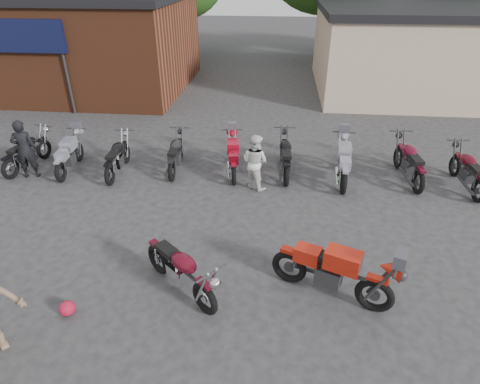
# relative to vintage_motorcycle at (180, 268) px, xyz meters

# --- Properties ---
(ground) EXTENTS (90.00, 90.00, 0.00)m
(ground) POSITION_rel_vintage_motorcycle_xyz_m (-0.03, -0.22, -0.59)
(ground) COLOR #2C2C2E
(brick_building) EXTENTS (12.00, 8.00, 4.00)m
(brick_building) POSITION_rel_vintage_motorcycle_xyz_m (-9.03, 13.78, 1.41)
(brick_building) COLOR brown
(brick_building) RESTS_ON ground
(stucco_building) EXTENTS (10.00, 8.00, 3.50)m
(stucco_building) POSITION_rel_vintage_motorcycle_xyz_m (8.47, 14.78, 1.16)
(stucco_building) COLOR tan
(stucco_building) RESTS_ON ground
(vintage_motorcycle) EXTENTS (1.97, 1.83, 1.18)m
(vintage_motorcycle) POSITION_rel_vintage_motorcycle_xyz_m (0.00, 0.00, 0.00)
(vintage_motorcycle) COLOR #560A19
(vintage_motorcycle) RESTS_ON ground
(sportbike) EXTENTS (2.33, 1.52, 1.29)m
(sportbike) POSITION_rel_vintage_motorcycle_xyz_m (2.78, 0.17, 0.06)
(sportbike) COLOR red
(sportbike) RESTS_ON ground
(helmet) EXTENTS (0.35, 0.35, 0.26)m
(helmet) POSITION_rel_vintage_motorcycle_xyz_m (-1.90, -0.75, -0.46)
(helmet) COLOR #B71332
(helmet) RESTS_ON ground
(person_dark) EXTENTS (0.72, 0.58, 1.72)m
(person_dark) POSITION_rel_vintage_motorcycle_xyz_m (-5.43, 4.19, 0.27)
(person_dark) COLOR black
(person_dark) RESTS_ON ground
(person_light) EXTENTS (0.94, 0.88, 1.54)m
(person_light) POSITION_rel_vintage_motorcycle_xyz_m (1.08, 4.21, 0.18)
(person_light) COLOR silver
(person_light) RESTS_ON ground
(row_bike_0) EXTENTS (0.97, 2.05, 1.14)m
(row_bike_0) POSITION_rel_vintage_motorcycle_xyz_m (-5.78, 4.76, -0.02)
(row_bike_0) COLOR black
(row_bike_0) RESTS_ON ground
(row_bike_1) EXTENTS (0.81, 1.98, 1.12)m
(row_bike_1) POSITION_rel_vintage_motorcycle_xyz_m (-4.45, 4.71, -0.03)
(row_bike_1) COLOR #91959E
(row_bike_1) RESTS_ON ground
(row_bike_2) EXTENTS (0.72, 1.97, 1.13)m
(row_bike_2) POSITION_rel_vintage_motorcycle_xyz_m (-2.96, 4.68, -0.02)
(row_bike_2) COLOR black
(row_bike_2) RESTS_ON ground
(row_bike_3) EXTENTS (0.76, 1.97, 1.12)m
(row_bike_3) POSITION_rel_vintage_motorcycle_xyz_m (-1.33, 5.08, -0.03)
(row_bike_3) COLOR black
(row_bike_3) RESTS_ON ground
(row_bike_4) EXTENTS (0.91, 2.03, 1.13)m
(row_bike_4) POSITION_rel_vintage_motorcycle_xyz_m (0.38, 5.04, -0.02)
(row_bike_4) COLOR #AE0E24
(row_bike_4) RESTS_ON ground
(row_bike_5) EXTENTS (0.80, 2.11, 1.21)m
(row_bike_5) POSITION_rel_vintage_motorcycle_xyz_m (1.90, 5.15, 0.02)
(row_bike_5) COLOR black
(row_bike_5) RESTS_ON ground
(row_bike_6) EXTENTS (0.84, 2.15, 1.22)m
(row_bike_6) POSITION_rel_vintage_motorcycle_xyz_m (3.52, 4.89, 0.02)
(row_bike_6) COLOR #9798A5
(row_bike_6) RESTS_ON ground
(row_bike_7) EXTENTS (0.89, 2.19, 1.24)m
(row_bike_7) POSITION_rel_vintage_motorcycle_xyz_m (5.37, 5.11, 0.03)
(row_bike_7) COLOR #570A20
(row_bike_7) RESTS_ON ground
(row_bike_8) EXTENTS (0.76, 2.03, 1.16)m
(row_bike_8) POSITION_rel_vintage_motorcycle_xyz_m (6.83, 4.77, -0.01)
(row_bike_8) COLOR #500A15
(row_bike_8) RESTS_ON ground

